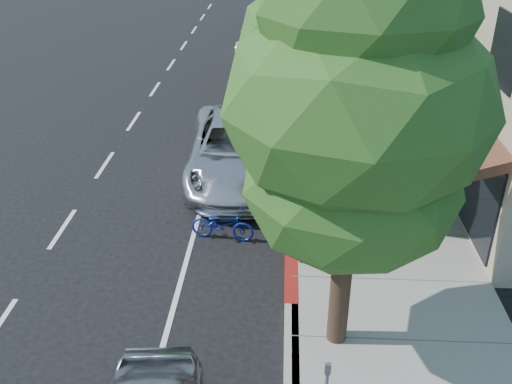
# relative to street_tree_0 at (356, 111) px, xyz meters

# --- Properties ---
(ground) EXTENTS (120.00, 120.00, 0.00)m
(ground) POSITION_rel_street_tree_0_xyz_m (-0.90, 2.00, -4.98)
(ground) COLOR black
(ground) RESTS_ON ground
(sidewalk) EXTENTS (4.60, 56.00, 0.15)m
(sidewalk) POSITION_rel_street_tree_0_xyz_m (1.40, 10.00, -4.91)
(sidewalk) COLOR gray
(sidewalk) RESTS_ON ground
(curb) EXTENTS (0.30, 56.00, 0.15)m
(curb) POSITION_rel_street_tree_0_xyz_m (-0.90, 10.00, -4.91)
(curb) COLOR #9E998E
(curb) RESTS_ON ground
(curb_red_segment) EXTENTS (0.32, 4.00, 0.15)m
(curb_red_segment) POSITION_rel_street_tree_0_xyz_m (-0.90, 3.00, -4.91)
(curb_red_segment) COLOR maroon
(curb_red_segment) RESTS_ON ground
(street_tree_0) EXTENTS (4.51, 4.51, 7.94)m
(street_tree_0) POSITION_rel_street_tree_0_xyz_m (0.00, 0.00, 0.00)
(street_tree_0) COLOR black
(street_tree_0) RESTS_ON ground
(street_tree_1) EXTENTS (5.09, 5.09, 7.27)m
(street_tree_1) POSITION_rel_street_tree_0_xyz_m (-0.00, 6.00, -0.64)
(street_tree_1) COLOR black
(street_tree_1) RESTS_ON ground
(street_tree_2) EXTENTS (4.21, 4.21, 6.92)m
(street_tree_2) POSITION_rel_street_tree_0_xyz_m (-0.00, 12.00, -0.71)
(street_tree_2) COLOR black
(street_tree_2) RESTS_ON ground
(cyclist) EXTENTS (0.42, 0.61, 1.61)m
(cyclist) POSITION_rel_street_tree_0_xyz_m (-0.65, 2.71, -4.18)
(cyclist) COLOR silver
(cyclist) RESTS_ON ground
(bicycle) EXTENTS (1.74, 0.82, 0.88)m
(bicycle) POSITION_rel_street_tree_0_xyz_m (-2.70, 3.74, -4.54)
(bicycle) COLOR navy
(bicycle) RESTS_ON ground
(silver_suv) EXTENTS (3.41, 6.77, 1.84)m
(silver_suv) POSITION_rel_street_tree_0_xyz_m (-2.57, 7.50, -4.06)
(silver_suv) COLOR silver
(silver_suv) RESTS_ON ground
(dark_sedan) EXTENTS (1.86, 4.67, 1.51)m
(dark_sedan) POSITION_rel_street_tree_0_xyz_m (-1.81, 11.17, -4.23)
(dark_sedan) COLOR black
(dark_sedan) RESTS_ON ground
(white_pickup) EXTENTS (3.18, 6.29, 1.75)m
(white_pickup) POSITION_rel_street_tree_0_xyz_m (-2.34, 22.86, -4.11)
(white_pickup) COLOR silver
(white_pickup) RESTS_ON ground
(dark_suv_far) EXTENTS (2.49, 5.14, 1.69)m
(dark_suv_far) POSITION_rel_street_tree_0_xyz_m (-1.82, 27.43, -4.14)
(dark_suv_far) COLOR black
(dark_suv_far) RESTS_ON ground
(pedestrian) EXTENTS (1.10, 0.97, 1.90)m
(pedestrian) POSITION_rel_street_tree_0_xyz_m (1.41, 9.68, -3.88)
(pedestrian) COLOR black
(pedestrian) RESTS_ON sidewalk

